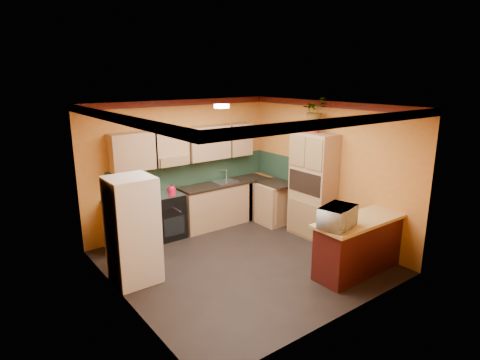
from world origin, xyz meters
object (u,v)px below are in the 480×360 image
Objects in this scene: stove at (167,216)px; microwave at (338,217)px; base_cabinets_back at (194,210)px; breakfast_bar at (362,246)px; pantry at (313,186)px; fridge at (133,230)px.

microwave is at bearing -68.88° from stove.
breakfast_bar is (1.30, -3.23, 0.00)m from base_cabinets_back.
base_cabinets_back is 2.49m from pantry.
microwave is at bearing -79.10° from base_cabinets_back.
breakfast_bar is at bearing -59.22° from stove.
base_cabinets_back is 2.15× the size of fridge.
pantry is at bearing 73.70° from breakfast_bar.
microwave is at bearing 180.00° from breakfast_bar.
microwave reaches higher than stove.
fridge is 3.63m from pantry.
fridge is (-1.85, -1.28, 0.41)m from base_cabinets_back.
stove is at bearing 120.78° from breakfast_bar.
breakfast_bar is (1.92, -3.23, -0.02)m from stove.
fridge is 0.81× the size of pantry.
base_cabinets_back is 3.35m from microwave.
fridge is at bearing -145.29° from base_cabinets_back.
fridge is 3.15m from microwave.
pantry is at bearing 39.66° from microwave.
fridge is 0.94× the size of breakfast_bar.
pantry is 1.17× the size of breakfast_bar.
fridge is at bearing 173.86° from pantry.
stove is at bearing -180.00° from base_cabinets_back.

